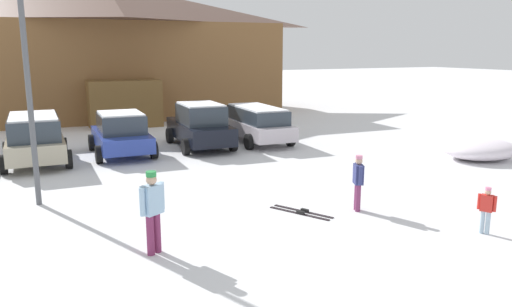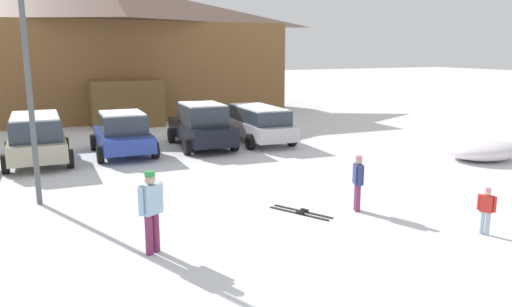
# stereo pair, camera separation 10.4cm
# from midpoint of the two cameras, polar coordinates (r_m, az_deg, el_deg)

# --- Properties ---
(ski_lodge) EXTENTS (20.08, 12.07, 7.84)m
(ski_lodge) POSITION_cam_midpoint_polar(r_m,az_deg,el_deg) (32.17, -16.71, 11.39)
(ski_lodge) COLOR brown
(ski_lodge) RESTS_ON ground
(parked_beige_suv) EXTENTS (2.29, 4.17, 1.72)m
(parked_beige_suv) POSITION_cam_midpoint_polar(r_m,az_deg,el_deg) (19.07, -24.10, 1.66)
(parked_beige_suv) COLOR #B0A78D
(parked_beige_suv) RESTS_ON ground
(parked_blue_hatchback) EXTENTS (2.30, 4.12, 1.64)m
(parked_blue_hatchback) POSITION_cam_midpoint_polar(r_m,az_deg,el_deg) (19.60, -15.31, 2.23)
(parked_blue_hatchback) COLOR #293F9F
(parked_blue_hatchback) RESTS_ON ground
(parked_black_sedan) EXTENTS (2.33, 4.48, 1.82)m
(parked_black_sedan) POSITION_cam_midpoint_polar(r_m,az_deg,el_deg) (20.49, -6.56, 3.20)
(parked_black_sedan) COLOR black
(parked_black_sedan) RESTS_ON ground
(parked_silver_wagon) EXTENTS (2.27, 4.76, 1.55)m
(parked_silver_wagon) POSITION_cam_midpoint_polar(r_m,az_deg,el_deg) (21.53, -0.07, 3.55)
(parked_silver_wagon) COLOR silver
(parked_silver_wagon) RESTS_ON ground
(skier_teen_in_navy_coat) EXTENTS (0.32, 0.49, 1.41)m
(skier_teen_in_navy_coat) POSITION_cam_midpoint_polar(r_m,az_deg,el_deg) (12.57, 11.36, -2.96)
(skier_teen_in_navy_coat) COLOR #78315C
(skier_teen_in_navy_coat) RESTS_ON ground
(skier_adult_in_blue_parka) EXTENTS (0.55, 0.41, 1.67)m
(skier_adult_in_blue_parka) POSITION_cam_midpoint_polar(r_m,az_deg,el_deg) (9.94, -12.04, -6.08)
(skier_adult_in_blue_parka) COLOR #762A52
(skier_adult_in_blue_parka) RESTS_ON ground
(skier_child_in_red_jacket) EXTENTS (0.25, 0.35, 1.05)m
(skier_child_in_red_jacket) POSITION_cam_midpoint_polar(r_m,az_deg,el_deg) (11.92, 24.61, -5.66)
(skier_child_in_red_jacket) COLOR #98B2C6
(skier_child_in_red_jacket) RESTS_ON ground
(pair_of_skis) EXTENTS (1.03, 1.62, 0.08)m
(pair_of_skis) POSITION_cam_midpoint_polar(r_m,az_deg,el_deg) (12.41, 4.96, -6.69)
(pair_of_skis) COLOR black
(pair_of_skis) RESTS_ON ground
(lamp_post) EXTENTS (0.44, 0.24, 5.82)m
(lamp_post) POSITION_cam_midpoint_polar(r_m,az_deg,el_deg) (13.67, -24.86, 7.85)
(lamp_post) COLOR #515459
(lamp_post) RESTS_ON ground
(plowed_snow_pile) EXTENTS (2.88, 2.31, 0.74)m
(plowed_snow_pile) POSITION_cam_midpoint_polar(r_m,az_deg,el_deg) (20.01, 24.07, 0.48)
(plowed_snow_pile) COLOR white
(plowed_snow_pile) RESTS_ON ground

